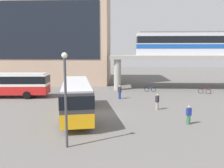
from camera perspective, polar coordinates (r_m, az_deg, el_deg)
name	(u,v)px	position (r m, az deg, el deg)	size (l,w,h in m)	color
ground_plane	(107,95)	(32.23, -1.19, -2.73)	(120.00, 120.00, 0.00)	#605E5B
station_building	(48,38)	(48.27, -15.65, 11.06)	(24.34, 13.12, 17.61)	tan
elevated_platform	(204,60)	(41.09, 21.97, 5.67)	(31.08, 7.04, 5.45)	#9E9B93
train	(213,43)	(41.54, 23.84, 9.29)	(24.96, 2.96, 3.84)	silver
bus_main	(76,95)	(21.83, -8.92, -2.70)	(4.72, 11.33, 3.22)	orange
bus_secondary	(6,83)	(33.29, -24.94, 0.33)	(11.17, 3.24, 3.22)	red
bicycle_blue	(150,89)	(35.35, 9.51, -1.29)	(1.79, 0.18, 1.04)	black
bicycle_red	(204,91)	(35.76, 22.11, -1.67)	(1.71, 0.65, 1.04)	black
pedestrian_by_bike_rack	(189,116)	(20.28, 18.60, -7.49)	(0.46, 0.36, 1.58)	#33663F
pedestrian_near_building	(157,102)	(24.42, 11.22, -4.49)	(0.44, 0.48, 1.68)	gray
pedestrian_waiting_near_stop	(120,92)	(29.42, 1.92, -2.13)	(0.48, 0.44, 1.76)	navy
lamp_post	(65,92)	(14.33, -11.54, -2.03)	(0.36, 0.36, 5.99)	#3F3F44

